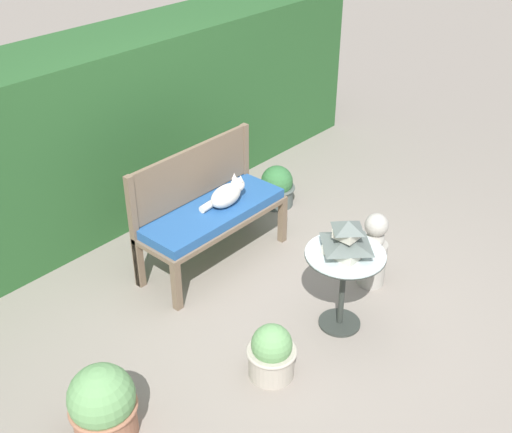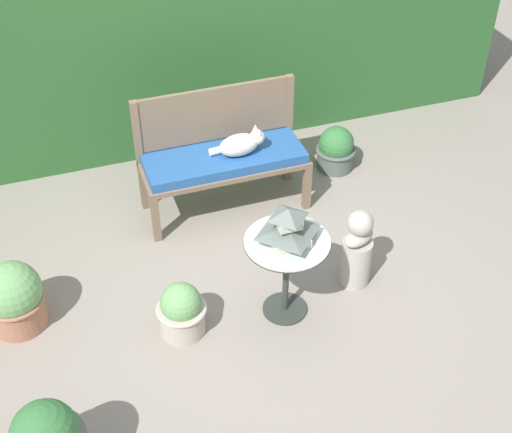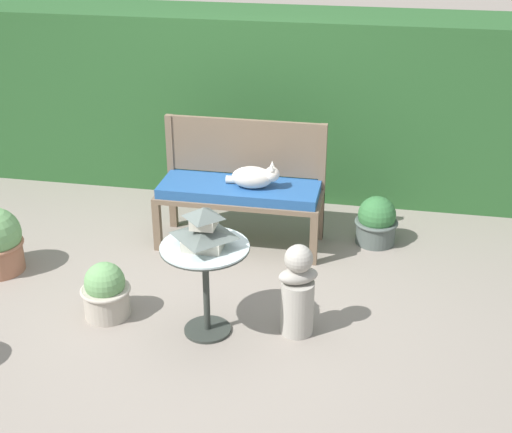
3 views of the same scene
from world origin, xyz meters
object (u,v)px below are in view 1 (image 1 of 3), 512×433
at_px(garden_bench, 213,217).
at_px(garden_bust, 374,251).
at_px(potted_plant_table_near, 103,405).
at_px(pagoda_birdhouse, 347,240).
at_px(patio_table, 344,270).
at_px(cat, 227,194).
at_px(potted_plant_patio_mid, 277,187).
at_px(potted_plant_bench_right, 272,353).

distance_m(garden_bench, garden_bust, 1.34).
xyz_separation_m(garden_bench, potted_plant_table_near, (-1.76, -0.79, -0.21)).
bearing_deg(pagoda_birdhouse, patio_table, -45.00).
xyz_separation_m(garden_bench, pagoda_birdhouse, (0.05, -1.28, 0.31)).
xyz_separation_m(cat, patio_table, (-0.08, -1.24, -0.12)).
xyz_separation_m(pagoda_birdhouse, garden_bust, (0.59, 0.11, -0.46)).
relative_size(cat, potted_plant_patio_mid, 1.08).
distance_m(pagoda_birdhouse, garden_bust, 0.76).
height_order(patio_table, potted_plant_table_near, patio_table).
distance_m(garden_bust, potted_plant_patio_mid, 1.49).
height_order(patio_table, potted_plant_patio_mid, patio_table).
bearing_deg(potted_plant_table_near, cat, 21.76).
relative_size(potted_plant_table_near, potted_plant_bench_right, 1.28).
distance_m(cat, garden_bust, 1.29).
height_order(patio_table, potted_plant_bench_right, patio_table).
relative_size(potted_plant_patio_mid, potted_plant_bench_right, 1.01).
xyz_separation_m(garden_bench, garden_bust, (0.64, -1.17, -0.15)).
height_order(garden_bench, pagoda_birdhouse, pagoda_birdhouse).
relative_size(patio_table, pagoda_birdhouse, 1.94).
height_order(garden_bench, potted_plant_bench_right, garden_bench).
bearing_deg(potted_plant_patio_mid, garden_bench, -168.00).
bearing_deg(garden_bench, garden_bust, -61.27).
bearing_deg(garden_bench, pagoda_birdhouse, -87.90).
bearing_deg(potted_plant_bench_right, potted_plant_table_near, 157.70).
height_order(patio_table, garden_bust, garden_bust).
xyz_separation_m(cat, potted_plant_table_near, (-1.89, -0.75, -0.38)).
relative_size(garden_bench, cat, 3.00).
height_order(pagoda_birdhouse, garden_bust, pagoda_birdhouse).
bearing_deg(potted_plant_patio_mid, potted_plant_bench_right, -140.93).
bearing_deg(potted_plant_bench_right, garden_bench, 60.62).
relative_size(pagoda_birdhouse, potted_plant_patio_mid, 0.82).
bearing_deg(cat, garden_bust, -70.54).
xyz_separation_m(patio_table, garden_bust, (0.59, 0.11, -0.20)).
relative_size(garden_bust, potted_plant_patio_mid, 1.59).
height_order(garden_bench, potted_plant_patio_mid, garden_bench).
xyz_separation_m(pagoda_birdhouse, potted_plant_table_near, (-1.80, 0.49, -0.52)).
bearing_deg(pagoda_birdhouse, garden_bench, 92.10).
bearing_deg(potted_plant_table_near, pagoda_birdhouse, -15.24).
relative_size(cat, garden_bust, 0.68).
bearing_deg(garden_bench, patio_table, -87.90).
distance_m(patio_table, potted_plant_table_near, 1.89).
relative_size(garden_bust, potted_plant_bench_right, 1.61).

